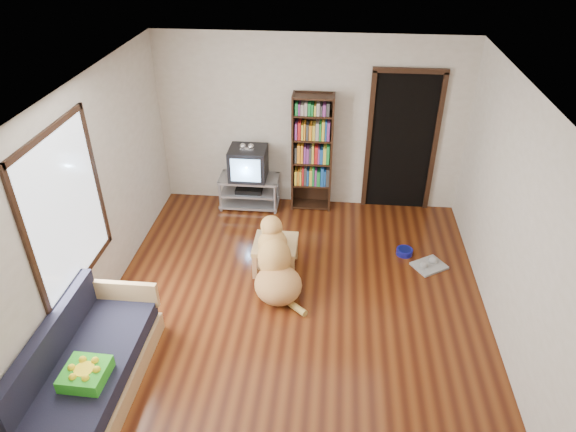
# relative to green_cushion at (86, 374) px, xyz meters

# --- Properties ---
(ground) EXTENTS (5.00, 5.00, 0.00)m
(ground) POSITION_rel_green_cushion_xyz_m (1.75, 1.62, -0.48)
(ground) COLOR #5F2B10
(ground) RESTS_ON ground
(ceiling) EXTENTS (5.00, 5.00, 0.00)m
(ceiling) POSITION_rel_green_cushion_xyz_m (1.75, 1.62, 2.12)
(ceiling) COLOR white
(ceiling) RESTS_ON ground
(wall_back) EXTENTS (4.50, 0.00, 4.50)m
(wall_back) POSITION_rel_green_cushion_xyz_m (1.75, 4.12, 0.82)
(wall_back) COLOR beige
(wall_back) RESTS_ON ground
(wall_front) EXTENTS (4.50, 0.00, 4.50)m
(wall_front) POSITION_rel_green_cushion_xyz_m (1.75, -0.88, 0.82)
(wall_front) COLOR beige
(wall_front) RESTS_ON ground
(wall_left) EXTENTS (0.00, 5.00, 5.00)m
(wall_left) POSITION_rel_green_cushion_xyz_m (-0.50, 1.62, 0.82)
(wall_left) COLOR beige
(wall_left) RESTS_ON ground
(wall_right) EXTENTS (0.00, 5.00, 5.00)m
(wall_right) POSITION_rel_green_cushion_xyz_m (4.00, 1.62, 0.82)
(wall_right) COLOR beige
(wall_right) RESTS_ON ground
(green_cushion) EXTENTS (0.39, 0.39, 0.13)m
(green_cushion) POSITION_rel_green_cushion_xyz_m (0.00, 0.00, 0.00)
(green_cushion) COLOR green
(green_cushion) RESTS_ON sofa
(laptop) EXTENTS (0.35, 0.29, 0.02)m
(laptop) POSITION_rel_green_cushion_xyz_m (1.44, 2.31, -0.07)
(laptop) COLOR silver
(laptop) RESTS_ON coffee_table
(dog_bowl) EXTENTS (0.22, 0.22, 0.08)m
(dog_bowl) POSITION_rel_green_cushion_xyz_m (3.14, 2.80, -0.44)
(dog_bowl) COLOR navy
(dog_bowl) RESTS_ON ground
(grey_rag) EXTENTS (0.51, 0.49, 0.03)m
(grey_rag) POSITION_rel_green_cushion_xyz_m (3.44, 2.55, -0.47)
(grey_rag) COLOR #9B9B9B
(grey_rag) RESTS_ON ground
(window) EXTENTS (0.03, 1.46, 1.70)m
(window) POSITION_rel_green_cushion_xyz_m (-0.48, 1.12, 1.02)
(window) COLOR white
(window) RESTS_ON wall_left
(doorway) EXTENTS (1.03, 0.05, 2.19)m
(doorway) POSITION_rel_green_cushion_xyz_m (3.10, 4.10, 0.64)
(doorway) COLOR black
(doorway) RESTS_ON wall_back
(tv_stand) EXTENTS (0.90, 0.45, 0.50)m
(tv_stand) POSITION_rel_green_cushion_xyz_m (0.85, 3.87, -0.21)
(tv_stand) COLOR #99999E
(tv_stand) RESTS_ON ground
(crt_tv) EXTENTS (0.55, 0.52, 0.58)m
(crt_tv) POSITION_rel_green_cushion_xyz_m (0.85, 3.90, 0.26)
(crt_tv) COLOR black
(crt_tv) RESTS_ON tv_stand
(bookshelf) EXTENTS (0.60, 0.30, 1.80)m
(bookshelf) POSITION_rel_green_cushion_xyz_m (1.80, 3.97, 0.52)
(bookshelf) COLOR black
(bookshelf) RESTS_ON ground
(sofa) EXTENTS (0.80, 1.80, 0.80)m
(sofa) POSITION_rel_green_cushion_xyz_m (-0.12, 0.24, -0.22)
(sofa) COLOR tan
(sofa) RESTS_ON ground
(coffee_table) EXTENTS (0.55, 0.55, 0.40)m
(coffee_table) POSITION_rel_green_cushion_xyz_m (1.44, 2.34, -0.20)
(coffee_table) COLOR tan
(coffee_table) RESTS_ON ground
(dog) EXTENTS (0.75, 1.02, 0.92)m
(dog) POSITION_rel_green_cushion_xyz_m (1.49, 1.93, -0.15)
(dog) COLOR #C8814D
(dog) RESTS_ON ground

